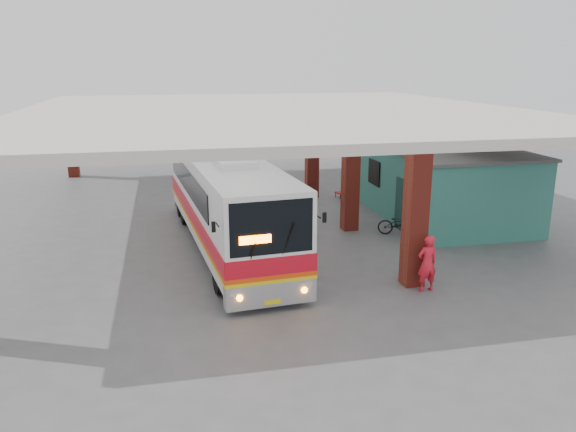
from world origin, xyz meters
The scene contains 8 objects.
ground centered at (0.00, 0.00, 0.00)m, with size 90.00×90.00×0.00m, color #515154.
brick_columns centered at (1.43, 5.00, 2.17)m, with size 20.10×21.60×4.35m.
canopy_roof centered at (0.50, 6.50, 4.50)m, with size 21.00×23.00×0.30m, color beige.
shop_building centered at (7.49, 4.00, 1.56)m, with size 5.20×8.20×3.11m.
coach_bus centered at (-2.09, 1.79, 1.75)m, with size 3.60×12.25×3.52m.
motorcycle centered at (4.70, 1.81, 0.46)m, with size 0.61×1.76×0.92m, color black.
pedestrian centered at (3.19, -3.57, 0.86)m, with size 0.63×0.41×1.72m, color red.
red_chair centered at (4.46, 8.41, 0.41)m, with size 0.60×0.60×0.89m.
Camera 1 is at (-4.14, -17.83, 6.55)m, focal length 35.00 mm.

